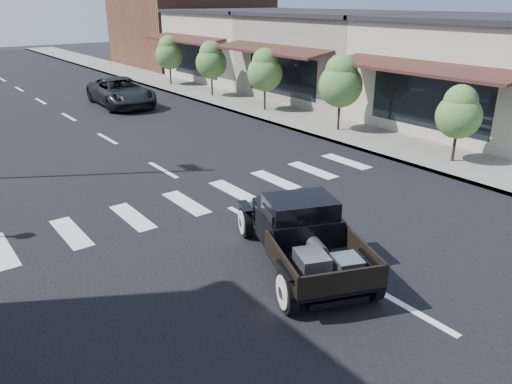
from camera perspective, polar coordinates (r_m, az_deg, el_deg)
ground at (r=11.56m, az=5.32°, el=-6.54°), size 120.00×120.00×0.00m
road at (r=24.18m, az=-19.19°, el=7.24°), size 14.00×80.00×0.02m
road_markings at (r=19.60m, az=-14.53°, el=4.64°), size 12.00×60.00×0.06m
sidewalk_right at (r=27.82m, az=-2.22°, el=10.23°), size 3.00×80.00×0.15m
storefront_near at (r=24.97m, az=26.02°, el=11.97°), size 10.00×9.00×4.50m
storefront_mid at (r=30.21m, az=10.56°, el=14.95°), size 10.00×9.00×4.50m
storefront_far at (r=36.92m, az=-0.03°, el=16.37°), size 10.00×9.00×4.50m
far_building_right at (r=45.49m, az=-7.45°, el=18.69°), size 11.00×10.00×7.00m
small_tree_a at (r=18.20m, az=22.02°, el=7.11°), size 1.51×1.51×2.51m
small_tree_b at (r=21.43m, az=9.58°, el=10.97°), size 1.81×1.81×3.02m
small_tree_c at (r=25.22m, az=1.02°, el=12.62°), size 1.74×1.74×2.90m
small_tree_d at (r=29.29m, az=-5.11°, el=13.77°), size 1.76×1.76×2.93m
small_tree_e at (r=33.71m, az=-9.84°, el=14.55°), size 1.77×1.77×2.96m
hotrod_pickup at (r=10.55m, az=5.34°, el=-4.75°), size 3.49×4.83×1.52m
second_car at (r=27.93m, az=-15.18°, el=10.94°), size 2.76×5.41×1.46m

